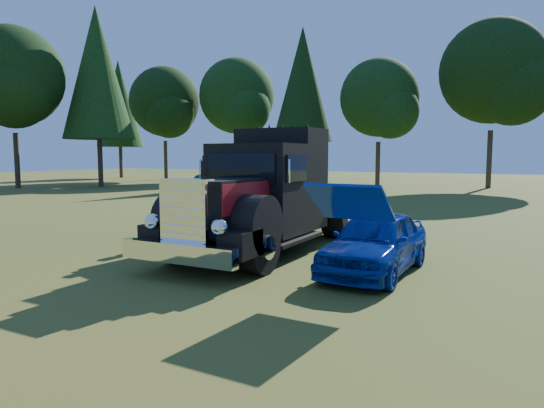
{
  "coord_description": "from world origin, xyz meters",
  "views": [
    {
      "loc": [
        6.59,
        -8.23,
        2.32
      ],
      "look_at": [
        1.57,
        1.21,
        1.26
      ],
      "focal_mm": 32.0,
      "sensor_mm": 36.0,
      "label": 1
    }
  ],
  "objects_px": {
    "hotrod_coupe": "(375,242)",
    "spectator_near": "(180,215)",
    "spectator_far": "(185,214)",
    "distant_teal_car": "(222,177)",
    "diamond_t_truck": "(265,199)"
  },
  "relations": [
    {
      "from": "hotrod_coupe",
      "to": "spectator_near",
      "type": "relative_size",
      "value": 2.23
    },
    {
      "from": "spectator_far",
      "to": "distant_teal_car",
      "type": "height_order",
      "value": "spectator_far"
    },
    {
      "from": "distant_teal_car",
      "to": "spectator_near",
      "type": "bearing_deg",
      "value": -4.7
    },
    {
      "from": "hotrod_coupe",
      "to": "spectator_near",
      "type": "distance_m",
      "value": 4.73
    },
    {
      "from": "diamond_t_truck",
      "to": "spectator_far",
      "type": "distance_m",
      "value": 2.44
    },
    {
      "from": "spectator_far",
      "to": "distant_teal_car",
      "type": "relative_size",
      "value": 0.37
    },
    {
      "from": "hotrod_coupe",
      "to": "spectator_near",
      "type": "xyz_separation_m",
      "value": [
        -4.72,
        -0.19,
        0.27
      ]
    },
    {
      "from": "diamond_t_truck",
      "to": "spectator_far",
      "type": "relative_size",
      "value": 4.55
    },
    {
      "from": "diamond_t_truck",
      "to": "spectator_far",
      "type": "xyz_separation_m",
      "value": [
        -2.39,
        -0.04,
        -0.49
      ]
    },
    {
      "from": "diamond_t_truck",
      "to": "distant_teal_car",
      "type": "distance_m",
      "value": 25.9
    },
    {
      "from": "diamond_t_truck",
      "to": "hotrod_coupe",
      "type": "relative_size",
      "value": 1.79
    },
    {
      "from": "distant_teal_car",
      "to": "hotrod_coupe",
      "type": "bearing_deg",
      "value": 3.62
    },
    {
      "from": "spectator_near",
      "to": "distant_teal_car",
      "type": "xyz_separation_m",
      "value": [
        -13.57,
        21.97,
        -0.19
      ]
    },
    {
      "from": "hotrod_coupe",
      "to": "distant_teal_car",
      "type": "bearing_deg",
      "value": 130.01
    },
    {
      "from": "distant_teal_car",
      "to": "diamond_t_truck",
      "type": "bearing_deg",
      "value": -0.18
    }
  ]
}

